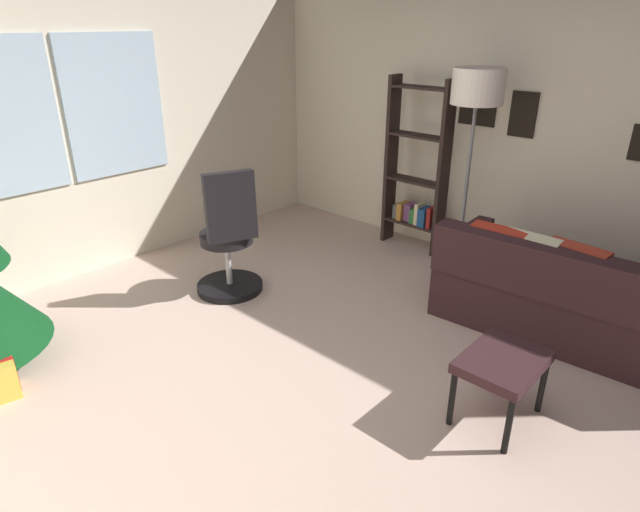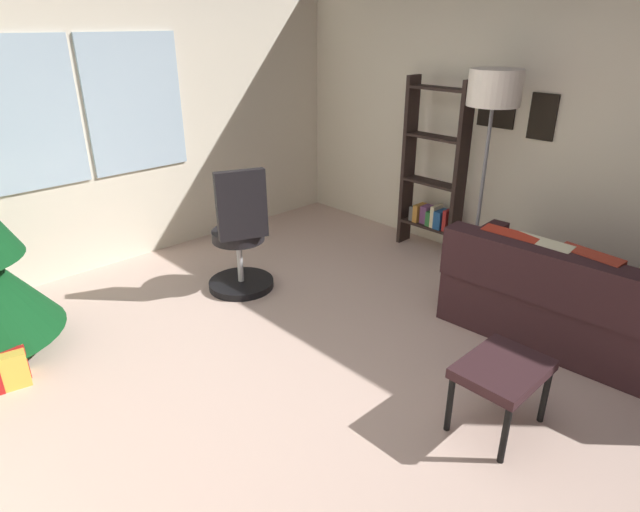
% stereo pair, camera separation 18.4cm
% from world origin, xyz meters
% --- Properties ---
extents(ground_plane, '(4.77, 5.82, 0.10)m').
position_xyz_m(ground_plane, '(0.00, 0.00, -0.05)').
color(ground_plane, beige).
extents(wall_back_with_windows, '(4.77, 0.12, 2.63)m').
position_xyz_m(wall_back_with_windows, '(-0.02, 2.96, 1.32)').
color(wall_back_with_windows, beige).
rests_on(wall_back_with_windows, ground_plane).
extents(wall_right_with_frames, '(0.12, 5.82, 2.63)m').
position_xyz_m(wall_right_with_frames, '(2.43, 0.00, 1.32)').
color(wall_right_with_frames, beige).
rests_on(wall_right_with_frames, ground_plane).
extents(couch, '(1.56, 2.09, 0.78)m').
position_xyz_m(couch, '(1.63, -0.90, 0.28)').
color(couch, '#321C1F').
rests_on(couch, ground_plane).
extents(footstool, '(0.51, 0.39, 0.42)m').
position_xyz_m(footstool, '(0.31, -0.76, 0.36)').
color(footstool, '#321C1F').
rests_on(footstool, ground_plane).
extents(office_chair, '(0.56, 0.58, 1.09)m').
position_xyz_m(office_chair, '(0.26, 1.60, 0.43)').
color(office_chair, black).
rests_on(office_chair, ground_plane).
extents(bookshelf, '(0.18, 0.64, 1.67)m').
position_xyz_m(bookshelf, '(2.17, 1.05, 0.74)').
color(bookshelf, black).
rests_on(bookshelf, ground_plane).
extents(floor_lamp, '(0.42, 0.42, 1.79)m').
position_xyz_m(floor_lamp, '(1.90, 0.37, 1.56)').
color(floor_lamp, slate).
rests_on(floor_lamp, ground_plane).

